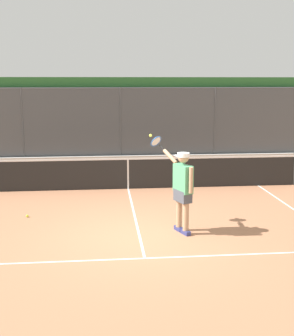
# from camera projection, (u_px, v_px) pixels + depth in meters

# --- Properties ---
(ground_plane) EXTENTS (60.00, 60.00, 0.00)m
(ground_plane) POSITION_uv_depth(u_px,v_px,m) (139.00, 236.00, 9.46)
(ground_plane) COLOR #B27551
(court_line_markings) EXTENTS (8.35, 10.01, 0.01)m
(court_line_markings) POSITION_uv_depth(u_px,v_px,m) (146.00, 265.00, 7.97)
(court_line_markings) COLOR white
(court_line_markings) RESTS_ON ground
(fence_backdrop) EXTENTS (19.19, 1.37, 3.43)m
(fence_backdrop) POSITION_uv_depth(u_px,v_px,m) (120.00, 118.00, 19.15)
(fence_backdrop) COLOR #474C51
(fence_backdrop) RESTS_ON ground
(tennis_net) EXTENTS (10.73, 0.09, 1.07)m
(tennis_net) POSITION_uv_depth(u_px,v_px,m) (128.00, 173.00, 13.53)
(tennis_net) COLOR #2D2D2D
(tennis_net) RESTS_ON ground
(tennis_player) EXTENTS (0.86, 1.27, 2.08)m
(tennis_player) POSITION_uv_depth(u_px,v_px,m) (182.00, 185.00, 9.50)
(tennis_player) COLOR navy
(tennis_player) RESTS_ON ground
(tennis_ball_mid_court) EXTENTS (0.07, 0.07, 0.07)m
(tennis_ball_mid_court) POSITION_uv_depth(u_px,v_px,m) (27.00, 216.00, 10.76)
(tennis_ball_mid_court) COLOR #CCDB33
(tennis_ball_mid_court) RESTS_ON ground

